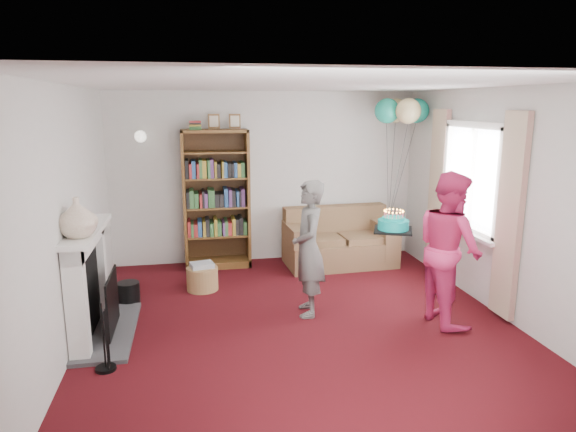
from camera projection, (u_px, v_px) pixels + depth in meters
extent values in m
plane|color=black|center=(301.00, 326.00, 5.46)|extent=(5.00, 5.00, 0.00)
cube|color=silver|center=(266.00, 177.00, 7.61)|extent=(4.50, 0.02, 2.50)
cube|color=silver|center=(65.00, 221.00, 4.79)|extent=(0.02, 5.00, 2.50)
cube|color=silver|center=(503.00, 203.00, 5.61)|extent=(0.02, 5.00, 2.50)
cube|color=white|center=(302.00, 84.00, 4.93)|extent=(4.50, 5.00, 0.01)
cube|color=#3F3F42|center=(108.00, 331.00, 5.29)|extent=(0.55, 1.40, 0.04)
cube|color=white|center=(77.00, 306.00, 4.62)|extent=(0.18, 0.14, 1.06)
cube|color=white|center=(97.00, 269.00, 5.68)|extent=(0.18, 0.14, 1.06)
cube|color=white|center=(84.00, 240.00, 5.05)|extent=(0.18, 1.24, 0.16)
cube|color=white|center=(86.00, 230.00, 5.04)|extent=(0.28, 1.35, 0.05)
cube|color=black|center=(86.00, 290.00, 5.16)|extent=(0.10, 0.80, 0.86)
cube|color=black|center=(112.00, 303.00, 5.24)|extent=(0.02, 0.70, 0.60)
cylinder|color=black|center=(103.00, 337.00, 4.49)|extent=(0.18, 0.18, 0.64)
cylinder|color=black|center=(129.00, 293.00, 6.06)|extent=(0.26, 0.26, 0.26)
cube|color=white|center=(476.00, 125.00, 6.00)|extent=(0.08, 1.30, 0.08)
cube|color=white|center=(468.00, 229.00, 6.27)|extent=(0.08, 1.30, 0.08)
cube|color=white|center=(474.00, 178.00, 6.14)|extent=(0.01, 1.15, 1.20)
cube|color=white|center=(465.00, 231.00, 6.27)|extent=(0.14, 1.32, 0.04)
cube|color=beige|center=(510.00, 217.00, 5.41)|extent=(0.07, 0.38, 2.20)
cube|color=beige|center=(437.00, 191.00, 6.98)|extent=(0.07, 0.38, 2.20)
cylinder|color=gold|center=(141.00, 135.00, 7.09)|extent=(0.04, 0.12, 0.04)
sphere|color=white|center=(140.00, 136.00, 7.01)|extent=(0.16, 0.16, 0.16)
cube|color=#472B14|center=(216.00, 197.00, 7.48)|extent=(0.93, 0.04, 1.97)
cube|color=brown|center=(184.00, 201.00, 7.22)|extent=(0.04, 0.42, 1.97)
cube|color=brown|center=(248.00, 198.00, 7.38)|extent=(0.04, 0.42, 1.97)
cube|color=brown|center=(214.00, 131.00, 7.09)|extent=(0.93, 0.42, 0.04)
cube|color=brown|center=(218.00, 262.00, 7.50)|extent=(0.93, 0.42, 0.10)
cube|color=brown|center=(217.00, 235.00, 7.41)|extent=(0.85, 0.38, 0.03)
cube|color=brown|center=(217.00, 207.00, 7.32)|extent=(0.85, 0.38, 0.02)
cube|color=brown|center=(216.00, 178.00, 7.23)|extent=(0.85, 0.38, 0.02)
cube|color=brown|center=(215.00, 152.00, 7.15)|extent=(0.85, 0.38, 0.02)
cube|color=maroon|center=(195.00, 125.00, 7.01)|extent=(0.16, 0.22, 0.12)
cube|color=brown|center=(214.00, 121.00, 7.11)|extent=(0.16, 0.02, 0.20)
cube|color=brown|center=(235.00, 121.00, 7.16)|extent=(0.16, 0.02, 0.20)
cube|color=brown|center=(340.00, 252.00, 7.53)|extent=(1.56, 0.83, 0.37)
cube|color=brown|center=(335.00, 227.00, 7.74)|extent=(1.56, 0.24, 0.64)
cube|color=brown|center=(296.00, 242.00, 7.37)|extent=(0.24, 0.78, 0.50)
cube|color=brown|center=(383.00, 238.00, 7.61)|extent=(0.24, 0.78, 0.50)
cube|color=brown|center=(318.00, 241.00, 7.34)|extent=(0.66, 0.53, 0.12)
cube|color=brown|center=(364.00, 239.00, 7.47)|extent=(0.66, 0.53, 0.12)
cylinder|color=#A4834C|center=(202.00, 278.00, 6.51)|extent=(0.40, 0.40, 0.30)
cube|color=beige|center=(202.00, 265.00, 6.47)|extent=(0.28, 0.22, 0.06)
imported|color=black|center=(309.00, 249.00, 5.64)|extent=(0.42, 0.59, 1.52)
imported|color=#D42A64|center=(449.00, 248.00, 5.44)|extent=(0.67, 0.84, 1.64)
cube|color=black|center=(393.00, 230.00, 5.36)|extent=(0.38, 0.38, 0.02)
cylinder|color=#0DA198|center=(393.00, 225.00, 5.35)|extent=(0.32, 0.32, 0.10)
cylinder|color=#0DA198|center=(394.00, 219.00, 5.34)|extent=(0.23, 0.23, 0.04)
cylinder|color=pink|center=(402.00, 215.00, 5.35)|extent=(0.01, 0.01, 0.09)
sphere|color=orange|center=(403.00, 211.00, 5.34)|extent=(0.02, 0.02, 0.02)
cylinder|color=pink|center=(400.00, 215.00, 5.38)|extent=(0.01, 0.01, 0.09)
sphere|color=orange|center=(400.00, 210.00, 5.37)|extent=(0.02, 0.02, 0.02)
cylinder|color=pink|center=(397.00, 214.00, 5.41)|extent=(0.01, 0.01, 0.09)
sphere|color=orange|center=(397.00, 209.00, 5.40)|extent=(0.02, 0.02, 0.02)
cylinder|color=pink|center=(393.00, 214.00, 5.42)|extent=(0.01, 0.01, 0.09)
sphere|color=orange|center=(393.00, 209.00, 5.41)|extent=(0.02, 0.02, 0.02)
cylinder|color=pink|center=(389.00, 214.00, 5.42)|extent=(0.01, 0.01, 0.09)
sphere|color=orange|center=(390.00, 209.00, 5.41)|extent=(0.02, 0.02, 0.02)
cylinder|color=pink|center=(386.00, 214.00, 5.40)|extent=(0.01, 0.01, 0.09)
sphere|color=orange|center=(387.00, 210.00, 5.39)|extent=(0.02, 0.02, 0.02)
cylinder|color=pink|center=(385.00, 215.00, 5.37)|extent=(0.01, 0.01, 0.09)
sphere|color=orange|center=(385.00, 210.00, 5.36)|extent=(0.02, 0.02, 0.02)
cylinder|color=pink|center=(384.00, 216.00, 5.33)|extent=(0.01, 0.01, 0.09)
sphere|color=orange|center=(385.00, 211.00, 5.32)|extent=(0.02, 0.02, 0.02)
cylinder|color=pink|center=(386.00, 216.00, 5.29)|extent=(0.01, 0.01, 0.09)
sphere|color=orange|center=(386.00, 212.00, 5.28)|extent=(0.02, 0.02, 0.02)
cylinder|color=pink|center=(389.00, 217.00, 5.26)|extent=(0.01, 0.01, 0.09)
sphere|color=orange|center=(389.00, 212.00, 5.25)|extent=(0.02, 0.02, 0.02)
cylinder|color=pink|center=(392.00, 218.00, 5.24)|extent=(0.01, 0.01, 0.09)
sphere|color=orange|center=(393.00, 213.00, 5.23)|extent=(0.02, 0.02, 0.02)
cylinder|color=pink|center=(396.00, 218.00, 5.24)|extent=(0.01, 0.01, 0.09)
sphere|color=orange|center=(397.00, 213.00, 5.23)|extent=(0.02, 0.02, 0.02)
cylinder|color=pink|center=(400.00, 217.00, 5.25)|extent=(0.01, 0.01, 0.09)
sphere|color=orange|center=(400.00, 213.00, 5.24)|extent=(0.02, 0.02, 0.02)
cylinder|color=pink|center=(402.00, 217.00, 5.27)|extent=(0.01, 0.01, 0.09)
sphere|color=orange|center=(403.00, 212.00, 5.26)|extent=(0.02, 0.02, 0.02)
cylinder|color=pink|center=(403.00, 216.00, 5.31)|extent=(0.01, 0.01, 0.09)
sphere|color=orange|center=(403.00, 211.00, 5.30)|extent=(0.02, 0.02, 0.02)
sphere|color=#3F3F3F|center=(388.00, 222.00, 7.36)|extent=(0.02, 0.02, 0.02)
sphere|color=#1AA485|center=(417.00, 111.00, 7.25)|extent=(0.35, 0.35, 0.35)
sphere|color=beige|center=(396.00, 111.00, 7.42)|extent=(0.35, 0.35, 0.35)
sphere|color=#1AA485|center=(387.00, 111.00, 7.17)|extent=(0.35, 0.35, 0.35)
sphere|color=beige|center=(408.00, 111.00, 6.99)|extent=(0.35, 0.35, 0.35)
imported|color=beige|center=(77.00, 217.00, 4.66)|extent=(0.46, 0.46, 0.37)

